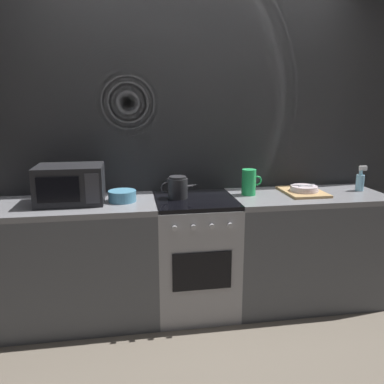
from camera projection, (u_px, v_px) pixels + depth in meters
The scene contains 11 objects.
ground_plane at pixel (195, 307), 3.06m from camera, with size 8.00×8.00×0.00m, color #6B6054.
back_wall at pixel (188, 153), 3.09m from camera, with size 3.60×0.05×2.40m.
counter_left at pixel (75, 262), 2.81m from camera, with size 1.20×0.60×0.90m.
stove_unit at pixel (195, 255), 2.95m from camera, with size 0.60×0.63×0.90m.
counter_right at pixel (304, 248), 3.10m from camera, with size 1.20×0.60×0.90m.
microwave at pixel (70, 184), 2.70m from camera, with size 0.46×0.35×0.27m.
kettle at pixel (178, 187), 2.84m from camera, with size 0.28×0.15×0.17m.
mixing_bowl at pixel (122, 196), 2.76m from camera, with size 0.20×0.20×0.08m, color teal.
pitcher at pixel (249, 182), 2.94m from camera, with size 0.16×0.11×0.20m.
dish_pile at pixel (303, 190), 3.01m from camera, with size 0.30×0.40×0.07m.
spray_bottle at pixel (360, 181), 3.09m from camera, with size 0.08×0.06×0.20m.
Camera 1 is at (-0.47, -2.72, 1.60)m, focal length 35.66 mm.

